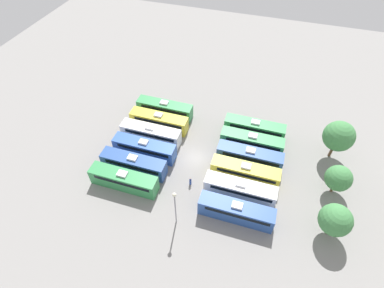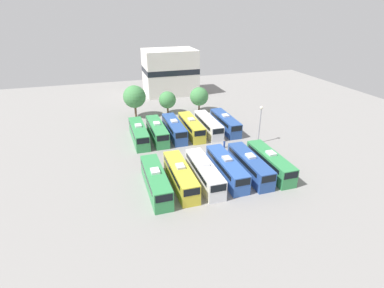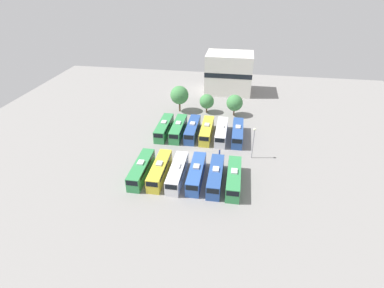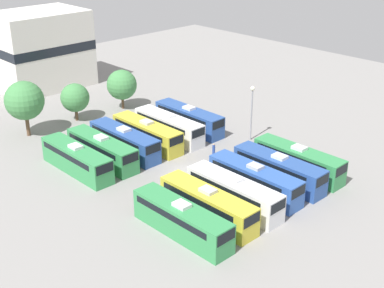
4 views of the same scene
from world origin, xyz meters
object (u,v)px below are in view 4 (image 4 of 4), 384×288
object	(u,v)px
bus_11	(189,118)
tree_0	(24,101)
worker_person	(214,150)
depot_building	(40,49)
bus_5	(298,160)
bus_2	(234,192)
bus_9	(147,133)
bus_3	(254,179)
light_pole	(252,104)
bus_10	(169,126)
bus_0	(182,219)
tree_2	(122,85)
bus_8	(124,141)
bus_7	(102,149)
bus_1	(207,204)
bus_4	(279,169)
bus_6	(77,159)
tree_1	(75,98)

from	to	relation	value
bus_11	tree_0	world-z (taller)	tree_0
worker_person	depot_building	size ratio (longest dim) A/B	0.11
bus_5	bus_11	size ratio (longest dim) A/B	1.00
bus_2	bus_9	size ratio (longest dim) A/B	1.00
bus_3	light_pole	world-z (taller)	light_pole
bus_10	depot_building	world-z (taller)	depot_building
bus_0	tree_2	size ratio (longest dim) A/B	1.85
bus_8	bus_9	distance (m)	3.66
bus_5	bus_7	xyz separation A→B (m)	(-14.80, 18.53, 0.00)
bus_7	light_pole	size ratio (longest dim) A/B	1.51
bus_3	tree_2	world-z (taller)	tree_2
light_pole	bus_5	bearing A→B (deg)	-109.49
worker_person	tree_0	size ratio (longest dim) A/B	0.21
bus_1	tree_0	bearing A→B (deg)	94.05
light_pole	tree_2	xyz separation A→B (m)	(-4.89, 21.89, -1.29)
bus_3	tree_0	bearing A→B (deg)	106.91
bus_4	bus_5	distance (m)	3.58
bus_1	tree_0	distance (m)	32.56
bus_1	bus_2	xyz separation A→B (m)	(3.69, -0.20, 0.00)
bus_6	bus_2	bearing A→B (deg)	-68.47
bus_1	bus_8	xyz separation A→B (m)	(3.76, 18.53, 0.00)
bus_0	bus_10	xyz separation A→B (m)	(14.92, 18.56, 0.00)
light_pole	bus_2	bearing A→B (deg)	-145.41
bus_3	tree_2	xyz separation A→B (m)	(6.22, 31.81, 2.17)
bus_3	worker_person	distance (m)	10.65
tree_1	tree_0	bearing A→B (deg)	-177.56
bus_9	worker_person	size ratio (longest dim) A/B	7.00
bus_4	tree_2	bearing A→B (deg)	85.83
bus_3	light_pole	xyz separation A→B (m)	(11.11, 9.92, 3.46)
tree_2	worker_person	bearing A→B (deg)	-96.09
bus_3	bus_4	bearing A→B (deg)	-4.29
bus_4	worker_person	bearing A→B (deg)	90.01
bus_6	worker_person	distance (m)	17.02
tree_2	bus_9	bearing A→B (deg)	-114.88
bus_7	bus_5	bearing A→B (deg)	-51.39
bus_5	bus_8	world-z (taller)	same
bus_8	bus_7	bearing A→B (deg)	-176.23
bus_4	worker_person	world-z (taller)	bus_4
bus_4	tree_2	world-z (taller)	tree_2
bus_5	bus_3	bearing A→B (deg)	176.92
bus_11	depot_building	xyz separation A→B (m)	(-4.27, 32.46, 4.87)
bus_7	bus_9	xyz separation A→B (m)	(7.27, 0.12, 0.00)
bus_7	worker_person	size ratio (longest dim) A/B	7.00
light_pole	tree_0	world-z (taller)	tree_0
bus_4	tree_0	world-z (taller)	tree_0
bus_6	bus_7	size ratio (longest dim) A/B	1.00
worker_person	bus_5	bearing A→B (deg)	-70.80
bus_10	bus_5	bearing A→B (deg)	-78.37
bus_5	depot_building	distance (m)	51.60
tree_0	depot_building	xyz separation A→B (m)	(13.14, 18.67, 1.50)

